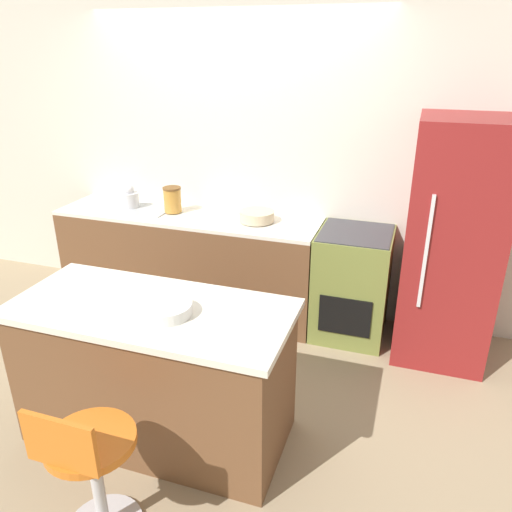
{
  "coord_description": "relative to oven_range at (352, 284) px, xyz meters",
  "views": [
    {
      "loc": [
        1.51,
        -3.36,
        2.23
      ],
      "look_at": [
        0.54,
        -0.45,
        0.93
      ],
      "focal_mm": 35.0,
      "sensor_mm": 36.0,
      "label": 1
    }
  ],
  "objects": [
    {
      "name": "refrigerator",
      "position": [
        0.69,
        -0.04,
        0.45
      ],
      "size": [
        0.65,
        0.71,
        1.8
      ],
      "color": "maroon",
      "rests_on": "ground_plane"
    },
    {
      "name": "kitchen_island",
      "position": [
        -0.93,
        -1.54,
        -0.0
      ],
      "size": [
        1.6,
        0.73,
        0.88
      ],
      "color": "brown",
      "rests_on": "ground_plane"
    },
    {
      "name": "ground_plane",
      "position": [
        -1.1,
        -0.32,
        -0.44
      ],
      "size": [
        14.0,
        14.0,
        0.0
      ],
      "primitive_type": "plane",
      "color": "#998466"
    },
    {
      "name": "kettle",
      "position": [
        -2.0,
        0.01,
        0.53
      ],
      "size": [
        0.16,
        0.16,
        0.2
      ],
      "color": "silver",
      "rests_on": "back_counter"
    },
    {
      "name": "mixing_bowl",
      "position": [
        -0.82,
        0.01,
        0.49
      ],
      "size": [
        0.29,
        0.29,
        0.08
      ],
      "color": "#C1B28E",
      "rests_on": "back_counter"
    },
    {
      "name": "canister_jar",
      "position": [
        -1.58,
        0.01,
        0.56
      ],
      "size": [
        0.16,
        0.16,
        0.22
      ],
      "color": "#B77F33",
      "rests_on": "back_counter"
    },
    {
      "name": "fruit_bowl",
      "position": [
        -0.8,
        -1.59,
        0.47
      ],
      "size": [
        0.29,
        0.29,
        0.07
      ],
      "color": "white",
      "rests_on": "kitchen_island"
    },
    {
      "name": "wall_back",
      "position": [
        -1.1,
        0.33,
        0.86
      ],
      "size": [
        8.0,
        0.06,
        2.6
      ],
      "color": "beige",
      "rests_on": "ground_plane"
    },
    {
      "name": "back_counter",
      "position": [
        -1.45,
        0.0,
        -0.0
      ],
      "size": [
        2.31,
        0.6,
        0.89
      ],
      "color": "brown",
      "rests_on": "ground_plane"
    },
    {
      "name": "stool_chair",
      "position": [
        -0.87,
        -2.27,
        -0.03
      ],
      "size": [
        0.42,
        0.42,
        0.84
      ],
      "color": "#B7B7BC",
      "rests_on": "ground_plane"
    },
    {
      "name": "oven_range",
      "position": [
        0.0,
        0.0,
        0.0
      ],
      "size": [
        0.57,
        0.61,
        0.89
      ],
      "color": "olive",
      "rests_on": "ground_plane"
    }
  ]
}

